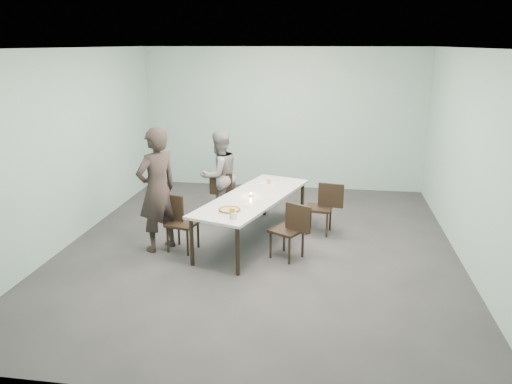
# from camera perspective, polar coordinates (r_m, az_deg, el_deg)

# --- Properties ---
(ground) EXTENTS (7.00, 7.00, 0.00)m
(ground) POSITION_cam_1_polar(r_m,az_deg,el_deg) (7.85, 0.36, -6.33)
(ground) COLOR #333335
(ground) RESTS_ON ground
(room_shell) EXTENTS (6.02, 7.02, 3.01)m
(room_shell) POSITION_cam_1_polar(r_m,az_deg,el_deg) (7.30, 0.39, 8.46)
(room_shell) COLOR #A2CBC4
(room_shell) RESTS_ON ground
(table) EXTENTS (1.64, 2.75, 0.75)m
(table) POSITION_cam_1_polar(r_m,az_deg,el_deg) (7.88, -0.33, -0.87)
(table) COLOR white
(table) RESTS_ON ground
(chair_near_left) EXTENTS (0.65, 0.50, 0.87)m
(chair_near_left) POSITION_cam_1_polar(r_m,az_deg,el_deg) (7.70, -8.94, -3.02)
(chair_near_left) COLOR black
(chair_near_left) RESTS_ON ground
(chair_far_left) EXTENTS (0.63, 0.46, 0.87)m
(chair_far_left) POSITION_cam_1_polar(r_m,az_deg,el_deg) (8.88, -3.33, -0.16)
(chair_far_left) COLOR black
(chair_far_left) RESTS_ON ground
(chair_near_right) EXTENTS (0.64, 0.58, 0.87)m
(chair_near_right) POSITION_cam_1_polar(r_m,az_deg,el_deg) (7.28, 4.08, -4.01)
(chair_near_right) COLOR black
(chair_near_right) RESTS_ON ground
(chair_far_right) EXTENTS (0.64, 0.48, 0.87)m
(chair_far_right) POSITION_cam_1_polar(r_m,az_deg,el_deg) (8.33, 7.77, -1.44)
(chair_far_right) COLOR black
(chair_far_right) RESTS_ON ground
(diner_near) EXTENTS (0.77, 0.83, 1.90)m
(diner_near) POSITION_cam_1_polar(r_m,az_deg,el_deg) (7.63, -11.22, 0.23)
(diner_near) COLOR black
(diner_near) RESTS_ON ground
(diner_far) EXTENTS (0.97, 0.98, 1.59)m
(diner_far) POSITION_cam_1_polar(r_m,az_deg,el_deg) (8.96, -4.21, 1.94)
(diner_far) COLOR gray
(diner_far) RESTS_ON ground
(pizza) EXTENTS (0.34, 0.34, 0.04)m
(pizza) POSITION_cam_1_polar(r_m,az_deg,el_deg) (7.17, -3.03, -2.06)
(pizza) COLOR white
(pizza) RESTS_ON table
(side_plate) EXTENTS (0.18, 0.18, 0.01)m
(side_plate) POSITION_cam_1_polar(r_m,az_deg,el_deg) (7.41, -0.87, -1.51)
(side_plate) COLOR white
(side_plate) RESTS_ON table
(beer_glass) EXTENTS (0.08, 0.08, 0.15)m
(beer_glass) POSITION_cam_1_polar(r_m,az_deg,el_deg) (6.85, -2.73, -2.45)
(beer_glass) COLOR gold
(beer_glass) RESTS_ON table
(water_tumbler) EXTENTS (0.08, 0.08, 0.09)m
(water_tumbler) POSITION_cam_1_polar(r_m,az_deg,el_deg) (6.83, -2.54, -2.76)
(water_tumbler) COLOR silver
(water_tumbler) RESTS_ON table
(tealight) EXTENTS (0.06, 0.06, 0.05)m
(tealight) POSITION_cam_1_polar(r_m,az_deg,el_deg) (7.85, -0.61, -0.34)
(tealight) COLOR silver
(tealight) RESTS_ON table
(amber_tumbler) EXTENTS (0.07, 0.07, 0.08)m
(amber_tumbler) POSITION_cam_1_polar(r_m,az_deg,el_deg) (8.54, 1.45, 1.19)
(amber_tumbler) COLOR gold
(amber_tumbler) RESTS_ON table
(menu) EXTENTS (0.35, 0.30, 0.01)m
(menu) POSITION_cam_1_polar(r_m,az_deg,el_deg) (8.56, 1.34, 0.97)
(menu) COLOR silver
(menu) RESTS_ON table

